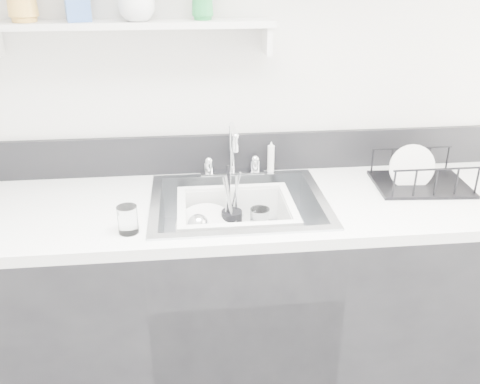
{
  "coord_description": "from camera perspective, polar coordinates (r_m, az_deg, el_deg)",
  "views": [
    {
      "loc": [
        -0.17,
        -0.48,
        1.72
      ],
      "look_at": [
        0.0,
        1.14,
        0.98
      ],
      "focal_mm": 38.0,
      "sensor_mm": 36.0,
      "label": 1
    }
  ],
  "objects": [
    {
      "name": "ladle",
      "position": [
        1.88,
        -2.51,
        -4.5
      ],
      "size": [
        0.32,
        0.22,
        0.09
      ],
      "primitive_type": null,
      "rotation": [
        0.0,
        0.0,
        -0.39
      ],
      "color": "silver",
      "rests_on": "wash_tub"
    },
    {
      "name": "wall_shelf",
      "position": [
        1.92,
        -11.94,
        17.72
      ],
      "size": [
        1.0,
        0.16,
        0.12
      ],
      "color": "silver",
      "rests_on": "room_shell"
    },
    {
      "name": "tumbler_in_tub",
      "position": [
        1.93,
        2.24,
        -3.34
      ],
      "size": [
        0.09,
        0.09,
        0.11
      ],
      "primitive_type": "cylinder",
      "rotation": [
        0.0,
        0.0,
        0.26
      ],
      "color": "white",
      "rests_on": "wash_tub"
    },
    {
      "name": "side_sprayer",
      "position": [
        2.08,
        3.49,
        3.91
      ],
      "size": [
        0.03,
        0.03,
        0.14
      ],
      "primitive_type": "cylinder",
      "color": "white",
      "rests_on": "counter_run"
    },
    {
      "name": "plate_stack",
      "position": [
        1.91,
        -3.65,
        -4.59
      ],
      "size": [
        0.27,
        0.26,
        0.1
      ],
      "rotation": [
        0.0,
        0.0,
        -0.39
      ],
      "color": "white",
      "rests_on": "wash_tub"
    },
    {
      "name": "utensil_cup",
      "position": [
        1.93,
        -0.94,
        -3.23
      ],
      "size": [
        0.08,
        0.08,
        0.26
      ],
      "rotation": [
        0.0,
        0.0,
        0.33
      ],
      "color": "black",
      "rests_on": "wash_tub"
    },
    {
      "name": "wash_tub",
      "position": [
        1.89,
        -0.45,
        -3.55
      ],
      "size": [
        0.5,
        0.44,
        0.17
      ],
      "primitive_type": null,
      "rotation": [
        0.0,
        0.0,
        -0.25
      ],
      "color": "white",
      "rests_on": "sink"
    },
    {
      "name": "faucet",
      "position": [
        2.06,
        -0.88,
        3.4
      ],
      "size": [
        0.26,
        0.18,
        0.23
      ],
      "color": "silver",
      "rests_on": "counter_run"
    },
    {
      "name": "dish_rack",
      "position": [
        2.09,
        19.79,
        2.24
      ],
      "size": [
        0.37,
        0.29,
        0.12
      ],
      "primitive_type": null,
      "rotation": [
        0.0,
        0.0,
        -0.08
      ],
      "color": "black",
      "rests_on": "counter_run"
    },
    {
      "name": "backsplash",
      "position": [
        2.1,
        -1.02,
        4.41
      ],
      "size": [
        3.2,
        0.02,
        0.16
      ],
      "primitive_type": "cube",
      "color": "black",
      "rests_on": "counter_run"
    },
    {
      "name": "sink",
      "position": [
        1.9,
        -0.16,
        -3.5
      ],
      "size": [
        0.64,
        0.52,
        0.2
      ],
      "primitive_type": null,
      "color": "silver",
      "rests_on": "counter_run"
    },
    {
      "name": "counter_run",
      "position": [
        2.1,
        -0.15,
        -12.45
      ],
      "size": [
        3.2,
        0.62,
        0.92
      ],
      "color": "black",
      "rests_on": "ground"
    },
    {
      "name": "bowl_small",
      "position": [
        1.87,
        2.96,
        -5.54
      ],
      "size": [
        0.15,
        0.15,
        0.03
      ],
      "primitive_type": "imported",
      "rotation": [
        0.0,
        0.0,
        0.4
      ],
      "color": "white",
      "rests_on": "wash_tub"
    },
    {
      "name": "tumbler_counter",
      "position": [
        1.67,
        -12.49,
        -3.04
      ],
      "size": [
        0.08,
        0.08,
        0.09
      ],
      "primitive_type": "cylinder",
      "rotation": [
        0.0,
        0.0,
        -0.28
      ],
      "color": "white",
      "rests_on": "counter_run"
    }
  ]
}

